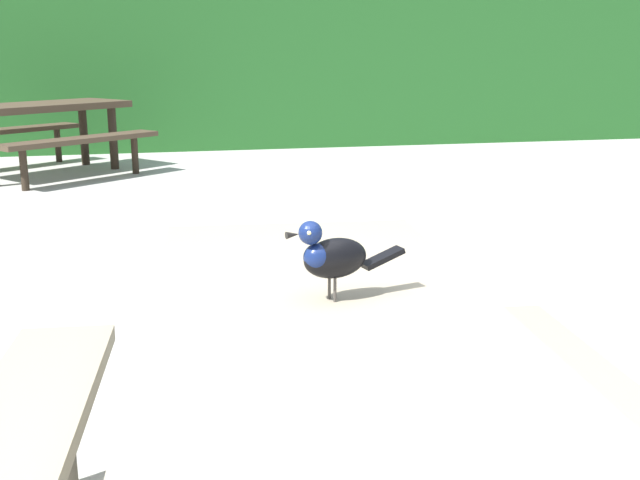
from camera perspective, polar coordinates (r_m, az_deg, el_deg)
hedge_wall at (r=10.82m, az=-11.68°, el=12.47°), size 28.00×1.73×2.07m
picnic_table_foreground at (r=1.66m, az=0.76°, el=-11.86°), size 1.83×1.86×0.74m
bird_grackle at (r=1.67m, az=0.83°, el=-1.16°), size 0.28×0.10×0.18m
picnic_table_mid_left at (r=8.51m, az=-20.17°, el=8.31°), size 2.39×2.38×0.74m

